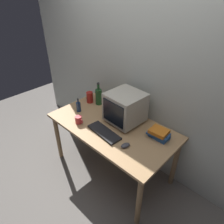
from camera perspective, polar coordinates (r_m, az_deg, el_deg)
ground_plane at (r=2.85m, az=-0.00°, el=-15.57°), size 6.00×6.00×0.00m
back_wall at (r=2.41m, az=7.81°, el=11.14°), size 4.00×0.08×2.50m
desk at (r=2.40m, az=-0.00°, el=-5.32°), size 1.51×0.81×0.73m
crt_monitor at (r=2.31m, az=3.73°, el=1.23°), size 0.40×0.41×0.37m
keyboard at (r=2.23m, az=-2.25°, el=-5.75°), size 0.43×0.19×0.02m
computer_mouse at (r=2.06m, az=3.79°, el=-9.39°), size 0.08×0.11×0.04m
bottle_tall at (r=2.70m, az=-3.80°, el=4.50°), size 0.09×0.09×0.32m
bottle_short at (r=2.60m, az=-9.45°, el=1.56°), size 0.06×0.06×0.19m
book_stack at (r=2.20m, az=13.10°, el=-5.98°), size 0.24×0.17×0.10m
mug at (r=2.39m, az=-9.39°, el=-2.18°), size 0.12×0.08×0.09m
metal_canister at (r=2.78m, az=-6.30°, el=4.17°), size 0.09×0.09×0.15m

